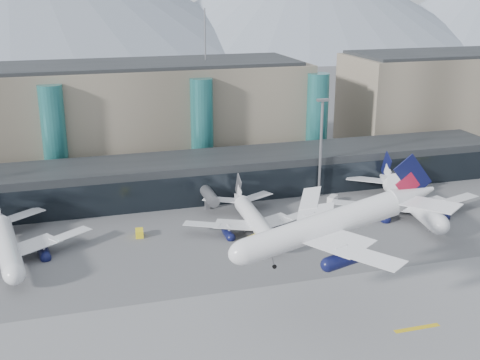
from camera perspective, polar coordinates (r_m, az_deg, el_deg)
name	(u,v)px	position (r m, az deg, el deg)	size (l,w,h in m)	color
ground	(269,301)	(107.13, 2.77, -11.37)	(900.00, 900.00, 0.00)	#515154
runway_strip	(301,348)	(95.16, 5.78, -15.58)	(400.00, 40.00, 0.04)	slate
runway_markings	(301,348)	(95.15, 5.79, -15.57)	(128.00, 1.00, 0.02)	gold
concourse	(198,177)	(156.46, -4.03, 0.30)	(170.00, 27.00, 10.00)	black
terminal_main	(90,118)	(182.02, -14.05, 5.75)	(130.00, 30.00, 31.00)	gray
terminal_east	(446,97)	(221.17, 18.97, 7.43)	(70.00, 30.00, 31.00)	gray
teal_towers	(131,133)	(167.38, -10.33, 4.45)	(116.40, 19.40, 46.00)	#287172
lightmast_mid	(321,143)	(153.86, 7.68, 3.54)	(3.00, 1.20, 25.60)	slate
hero_jet	(342,215)	(96.54, 9.60, -3.31)	(35.80, 36.77, 11.84)	silver
jet_parked_left	(5,235)	(130.63, -21.40, -4.89)	(35.89, 36.20, 11.71)	silver
jet_parked_mid	(251,211)	(135.18, 1.09, -3.00)	(32.95, 31.88, 10.61)	silver
jet_parked_right	(406,192)	(150.61, 15.50, -1.12)	(38.95, 39.04, 12.66)	silver
veh_b	(139,233)	(133.74, -9.52, -4.99)	(2.74, 1.69, 1.58)	yellow
veh_d	(332,199)	(153.44, 8.75, -1.83)	(3.20, 1.71, 1.83)	silver
veh_g	(375,213)	(147.21, 12.71, -3.06)	(2.21, 1.29, 1.29)	silver
veh_h	(254,241)	(127.61, 1.36, -5.78)	(3.65, 1.92, 2.02)	yellow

